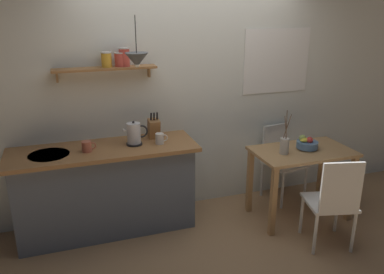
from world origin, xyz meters
name	(u,v)px	position (x,y,z in m)	size (l,w,h in m)	color
ground_plane	(208,228)	(0.00, 0.00, 0.00)	(14.00, 14.00, 0.00)	#A87F56
back_wall	(206,89)	(0.20, 0.65, 1.35)	(6.80, 0.11, 2.70)	silver
kitchen_counter	(106,189)	(-1.00, 0.32, 0.47)	(1.83, 0.63, 0.92)	slate
wall_shelf	(112,63)	(-0.84, 0.49, 1.71)	(1.00, 0.20, 0.31)	#9E6B3D
dining_table	(302,162)	(1.04, -0.06, 0.64)	(1.05, 0.62, 0.78)	tan
dining_chair_near	(334,200)	(0.99, -0.69, 0.52)	(0.52, 0.52, 0.94)	silver
dining_chair_far	(281,158)	(1.08, 0.42, 0.50)	(0.49, 0.50, 0.89)	silver
fruit_bowl	(307,144)	(1.10, -0.04, 0.84)	(0.23, 0.23, 0.15)	#51759E
twig_vase	(284,145)	(0.79, -0.09, 0.87)	(0.09, 0.09, 0.46)	#B7B2A8
electric_kettle	(134,134)	(-0.69, 0.30, 1.03)	(0.25, 0.16, 0.25)	black
knife_block	(154,128)	(-0.46, 0.43, 1.03)	(0.11, 0.15, 0.28)	#9E6B3D
coffee_mug_by_sink	(87,147)	(-1.16, 0.24, 0.97)	(0.13, 0.09, 0.10)	#C6664C
coffee_mug_spare	(160,139)	(-0.44, 0.24, 0.97)	(0.13, 0.09, 0.11)	white
pendant_lamp	(137,60)	(-0.66, 0.16, 1.77)	(0.21, 0.21, 0.46)	black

